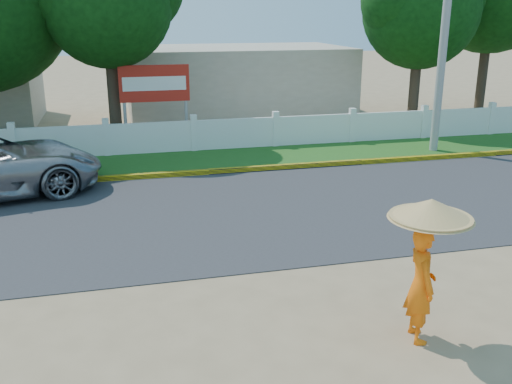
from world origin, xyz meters
TOP-DOWN VIEW (x-y plane):
  - ground at (0.00, 0.00)m, footprint 120.00×120.00m
  - road at (0.00, 4.50)m, footprint 60.00×7.00m
  - grass_verge at (0.00, 9.75)m, footprint 60.00×3.50m
  - curb at (0.00, 8.05)m, footprint 40.00×0.18m
  - fence at (0.00, 11.20)m, footprint 40.00×0.10m
  - building_near at (3.00, 18.00)m, footprint 10.00×6.00m
  - utility_pole at (8.31, 9.20)m, footprint 0.28×0.28m
  - monk_with_parasol at (1.62, -1.76)m, footprint 1.23×1.23m
  - billboard at (-1.22, 12.30)m, footprint 2.50×0.13m

SIDE VIEW (x-z plane):
  - ground at x=0.00m, z-range 0.00..0.00m
  - road at x=0.00m, z-range 0.00..0.02m
  - grass_verge at x=0.00m, z-range 0.00..0.03m
  - curb at x=0.00m, z-range 0.00..0.16m
  - fence at x=0.00m, z-range 0.00..1.10m
  - monk_with_parasol at x=1.62m, z-range 0.34..2.57m
  - building_near at x=3.00m, z-range 0.00..3.20m
  - billboard at x=-1.22m, z-range 0.67..3.62m
  - utility_pole at x=8.31m, z-range 0.00..7.19m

